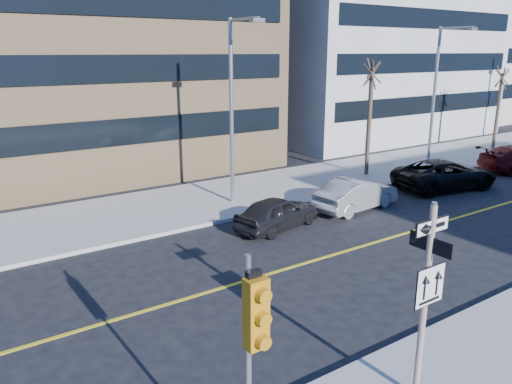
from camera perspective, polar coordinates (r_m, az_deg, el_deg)
ground at (r=12.72m, az=8.46°, el=-16.75°), size 120.00×120.00×0.00m
far_sidewalk at (r=32.90m, az=17.62°, el=3.26°), size 66.00×6.00×0.15m
road_centerline at (r=23.71m, az=23.57°, el=-2.22°), size 40.00×0.14×0.01m
sign_pole at (r=10.09m, az=18.86°, el=-10.79°), size 0.92×0.92×4.06m
traffic_signal at (r=7.21m, az=-0.17°, el=-15.82°), size 0.32×0.45×4.00m
parked_car_a at (r=19.73m, az=2.41°, el=-2.38°), size 2.35×4.08×1.31m
parked_car_b at (r=22.49m, az=11.37°, el=-0.25°), size 1.93×4.41×1.41m
parked_car_c at (r=27.19m, az=20.80°, el=1.90°), size 3.57×5.82×1.51m
streetlight_a at (r=21.85m, az=-2.51°, el=10.41°), size 0.55×2.25×8.00m
streetlight_b at (r=31.52m, az=20.12°, el=11.15°), size 0.55×2.25×8.00m
street_tree_west at (r=27.97m, az=13.14°, el=12.79°), size 1.80×1.80×6.35m
street_tree_east at (r=38.68m, az=26.28°, el=11.48°), size 1.80×1.80×5.75m
building_brick at (r=34.16m, az=-19.12°, el=18.68°), size 18.00×18.00×18.00m
building_grey_mid at (r=44.69m, az=10.98°, el=16.43°), size 20.00×16.00×15.00m
building_grey_far at (r=62.92m, az=23.19°, el=15.69°), size 18.00×18.00×16.00m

